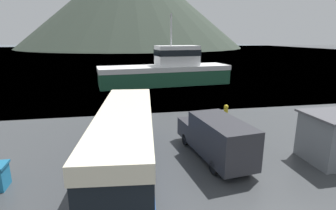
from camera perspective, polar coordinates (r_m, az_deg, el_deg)
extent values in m
plane|color=slate|center=(142.56, -10.09, 11.68)|extent=(240.00, 240.00, 0.00)
cone|color=#333D33|center=(183.79, -8.07, 21.42)|extent=(141.90, 141.90, 58.00)
cube|color=#194799|center=(13.71, -9.06, -10.17)|extent=(3.68, 11.39, 0.92)
cube|color=black|center=(13.33, -9.23, -6.30)|extent=(3.60, 11.16, 1.06)
cube|color=beige|center=(13.05, -9.38, -2.78)|extent=(3.68, 11.39, 0.66)
cube|color=black|center=(18.72, -7.98, -0.72)|extent=(2.27, 0.28, 1.43)
cylinder|color=black|center=(17.60, -11.86, -6.23)|extent=(0.39, 0.93, 0.90)
cylinder|color=black|center=(17.46, -4.34, -6.12)|extent=(0.39, 0.93, 0.90)
cylinder|color=black|center=(10.50, -3.83, -21.36)|extent=(0.39, 0.93, 0.90)
cube|color=#2D2D33|center=(14.28, 11.50, -7.25)|extent=(2.54, 4.57, 2.04)
cube|color=#2D2D33|center=(17.02, 6.31, -5.07)|extent=(2.21, 2.11, 1.12)
cube|color=black|center=(15.95, 7.74, -2.99)|extent=(1.68, 0.28, 0.71)
cylinder|color=black|center=(16.68, 3.82, -7.49)|extent=(0.31, 0.72, 0.70)
cylinder|color=black|center=(17.38, 9.27, -6.74)|extent=(0.31, 0.72, 0.70)
cylinder|color=black|center=(13.52, 10.03, -13.24)|extent=(0.31, 0.72, 0.70)
cylinder|color=black|center=(14.36, 16.41, -11.89)|extent=(0.31, 0.72, 0.70)
cube|color=#1E5138|center=(37.59, -0.73, 6.51)|extent=(18.77, 6.95, 2.69)
cube|color=white|center=(37.46, -0.73, 8.04)|extent=(18.95, 7.02, 0.67)
cube|color=white|center=(37.87, 1.96, 10.71)|extent=(6.22, 4.04, 2.76)
cube|color=black|center=(37.84, 1.97, 11.33)|extent=(6.35, 4.15, 0.83)
cylinder|color=#B2B2B7|center=(37.51, 0.69, 16.07)|extent=(0.20, 0.20, 4.30)
cylinder|color=#B29919|center=(23.91, 12.50, -1.22)|extent=(0.36, 0.36, 0.49)
sphere|color=#B29919|center=(23.82, 12.55, -0.40)|extent=(0.41, 0.41, 0.41)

